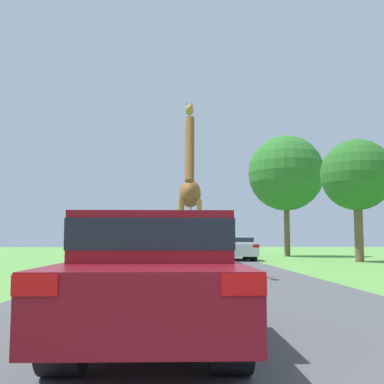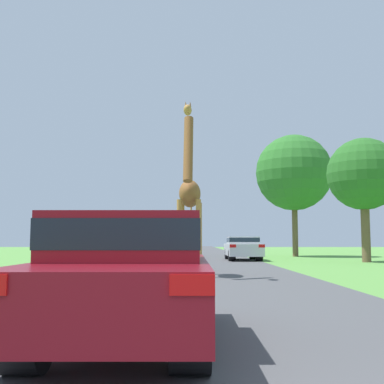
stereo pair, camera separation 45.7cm
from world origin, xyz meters
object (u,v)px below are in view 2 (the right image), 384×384
tree_right_cluster (294,173)px  giraffe_near_road (190,195)px  car_queue_right (143,250)px  car_queue_left (243,247)px  car_far_ahead (171,247)px  tree_centre_back (364,175)px  car_lead_maroon (128,273)px  car_verge_right (153,247)px

tree_right_cluster → giraffe_near_road: bearing=-111.6°
car_queue_right → car_queue_left: 10.25m
car_far_ahead → tree_centre_back: tree_centre_back is taller
car_lead_maroon → tree_centre_back: bearing=63.5°
car_lead_maroon → tree_right_cluster: (7.95, 28.34, 5.13)m
car_queue_right → tree_right_cluster: 18.37m
car_verge_right → car_queue_left: bearing=20.8°
car_far_ahead → tree_centre_back: (10.48, -6.83, 3.85)m
car_far_ahead → tree_centre_back: 13.09m
tree_centre_back → tree_right_cluster: 9.02m
car_queue_left → tree_right_cluster: (4.32, 6.04, 5.17)m
car_lead_maroon → car_queue_right: (-1.20, 13.27, -0.01)m
giraffe_near_road → car_queue_left: 12.94m
giraffe_near_road → car_queue_right: giraffe_near_road is taller
giraffe_near_road → car_far_ahead: 16.75m
car_queue_left → car_far_ahead: (-4.35, 4.14, -0.01)m
car_queue_right → car_verge_right: car_verge_right is taller
car_lead_maroon → car_queue_right: car_lead_maroon is taller
car_queue_left → tree_right_cluster: 9.05m
giraffe_near_road → tree_right_cluster: (7.31, 18.49, 3.31)m
car_far_ahead → car_verge_right: (-0.69, -6.06, 0.04)m
tree_centre_back → car_verge_right: bearing=176.0°
car_verge_right → giraffe_near_road: bearing=-79.0°
giraffe_near_road → car_verge_right: 10.88m
car_queue_right → tree_centre_back: bearing=30.0°
car_lead_maroon → car_verge_right: bearing=94.0°
giraffe_near_road → car_queue_right: bearing=-59.3°
tree_centre_back → tree_right_cluster: tree_right_cluster is taller
car_far_ahead → tree_right_cluster: bearing=12.4°
tree_right_cluster → car_queue_right: bearing=-121.3°
tree_right_cluster → tree_centre_back: bearing=-78.3°
car_queue_right → car_verge_right: size_ratio=1.01×
car_lead_maroon → car_verge_right: 20.43m
giraffe_near_road → tree_centre_back: (9.11, 9.75, 1.98)m
car_lead_maroon → car_far_ahead: 26.45m
car_verge_right → tree_right_cluster: size_ratio=0.47×
car_queue_right → tree_right_cluster: size_ratio=0.47×
car_far_ahead → tree_right_cluster: 10.28m
car_lead_maroon → tree_centre_back: 22.23m
car_far_ahead → car_queue_left: bearing=-43.6°
car_queue_left → tree_centre_back: bearing=-23.8°
car_queue_right → car_verge_right: (-0.21, 7.12, 0.01)m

